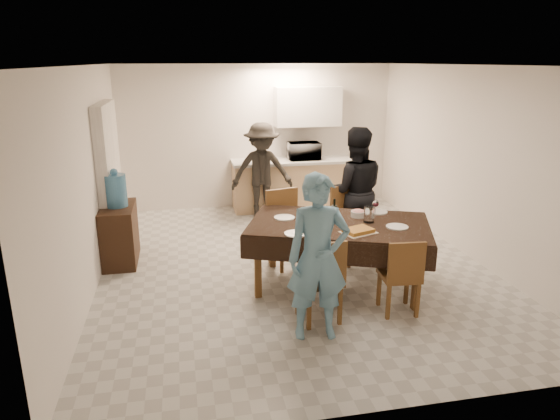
{
  "coord_description": "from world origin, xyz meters",
  "views": [
    {
      "loc": [
        -1.4,
        -6.09,
        2.66
      ],
      "look_at": [
        -0.24,
        -0.3,
        0.88
      ],
      "focal_mm": 32.0,
      "sensor_mm": 36.0,
      "label": 1
    }
  ],
  "objects_px": {
    "console": "(120,234)",
    "person_far": "(354,191)",
    "person_near": "(318,258)",
    "water_jug": "(116,191)",
    "wine_bottle": "(334,210)",
    "dining_table": "(339,226)",
    "microwave": "(304,151)",
    "person_kitchen": "(262,171)",
    "water_pitcher": "(369,214)",
    "savoury_tart": "(358,231)"
  },
  "relations": [
    {
      "from": "microwave",
      "to": "person_kitchen",
      "type": "bearing_deg",
      "value": 27.69
    },
    {
      "from": "microwave",
      "to": "person_near",
      "type": "relative_size",
      "value": 0.34
    },
    {
      "from": "person_near",
      "to": "console",
      "type": "bearing_deg",
      "value": 137.4
    },
    {
      "from": "person_near",
      "to": "person_far",
      "type": "distance_m",
      "value": 2.37
    },
    {
      "from": "wine_bottle",
      "to": "person_near",
      "type": "xyz_separation_m",
      "value": [
        -0.5,
        -1.1,
        -0.12
      ]
    },
    {
      "from": "person_kitchen",
      "to": "person_near",
      "type": "bearing_deg",
      "value": -91.59
    },
    {
      "from": "water_pitcher",
      "to": "dining_table",
      "type": "bearing_deg",
      "value": 171.87
    },
    {
      "from": "person_near",
      "to": "person_kitchen",
      "type": "distance_m",
      "value": 4.02
    },
    {
      "from": "water_jug",
      "to": "wine_bottle",
      "type": "bearing_deg",
      "value": -25.95
    },
    {
      "from": "water_pitcher",
      "to": "savoury_tart",
      "type": "bearing_deg",
      "value": -127.15
    },
    {
      "from": "dining_table",
      "to": "wine_bottle",
      "type": "bearing_deg",
      "value": 156.18
    },
    {
      "from": "water_jug",
      "to": "savoury_tart",
      "type": "relative_size",
      "value": 1.18
    },
    {
      "from": "wine_bottle",
      "to": "person_near",
      "type": "relative_size",
      "value": 0.17
    },
    {
      "from": "water_pitcher",
      "to": "person_near",
      "type": "height_order",
      "value": "person_near"
    },
    {
      "from": "console",
      "to": "microwave",
      "type": "distance_m",
      "value": 3.79
    },
    {
      "from": "savoury_tart",
      "to": "microwave",
      "type": "height_order",
      "value": "microwave"
    },
    {
      "from": "person_far",
      "to": "savoury_tart",
      "type": "bearing_deg",
      "value": 83.3
    },
    {
      "from": "water_jug",
      "to": "console",
      "type": "bearing_deg",
      "value": 0.0
    },
    {
      "from": "wine_bottle",
      "to": "water_pitcher",
      "type": "relative_size",
      "value": 1.48
    },
    {
      "from": "console",
      "to": "person_far",
      "type": "height_order",
      "value": "person_far"
    },
    {
      "from": "console",
      "to": "water_jug",
      "type": "distance_m",
      "value": 0.61
    },
    {
      "from": "dining_table",
      "to": "person_far",
      "type": "xyz_separation_m",
      "value": [
        0.55,
        1.05,
        0.12
      ]
    },
    {
      "from": "person_far",
      "to": "microwave",
      "type": "bearing_deg",
      "value": -76.07
    },
    {
      "from": "water_pitcher",
      "to": "wine_bottle",
      "type": "bearing_deg",
      "value": 165.96
    },
    {
      "from": "water_jug",
      "to": "person_kitchen",
      "type": "relative_size",
      "value": 0.26
    },
    {
      "from": "dining_table",
      "to": "water_pitcher",
      "type": "xyz_separation_m",
      "value": [
        0.35,
        -0.05,
        0.13
      ]
    },
    {
      "from": "water_jug",
      "to": "savoury_tart",
      "type": "xyz_separation_m",
      "value": [
        2.77,
        -1.7,
        -0.17
      ]
    },
    {
      "from": "wine_bottle",
      "to": "microwave",
      "type": "xyz_separation_m",
      "value": [
        0.47,
        3.36,
        0.11
      ]
    },
    {
      "from": "water_jug",
      "to": "person_near",
      "type": "xyz_separation_m",
      "value": [
        2.12,
        -2.37,
        -0.17
      ]
    },
    {
      "from": "water_pitcher",
      "to": "person_far",
      "type": "distance_m",
      "value": 1.12
    },
    {
      "from": "console",
      "to": "person_near",
      "type": "relative_size",
      "value": 0.51
    },
    {
      "from": "water_pitcher",
      "to": "person_near",
      "type": "relative_size",
      "value": 0.11
    },
    {
      "from": "savoury_tart",
      "to": "person_kitchen",
      "type": "distance_m",
      "value": 3.39
    },
    {
      "from": "savoury_tart",
      "to": "person_far",
      "type": "xyz_separation_m",
      "value": [
        0.45,
        1.43,
        0.06
      ]
    },
    {
      "from": "microwave",
      "to": "person_far",
      "type": "xyz_separation_m",
      "value": [
        0.13,
        -2.36,
        -0.17
      ]
    },
    {
      "from": "dining_table",
      "to": "water_pitcher",
      "type": "height_order",
      "value": "water_pitcher"
    },
    {
      "from": "microwave",
      "to": "person_kitchen",
      "type": "relative_size",
      "value": 0.34
    },
    {
      "from": "dining_table",
      "to": "water_jug",
      "type": "xyz_separation_m",
      "value": [
        -2.67,
        1.32,
        0.23
      ]
    },
    {
      "from": "console",
      "to": "water_pitcher",
      "type": "bearing_deg",
      "value": -24.48
    },
    {
      "from": "dining_table",
      "to": "savoury_tart",
      "type": "distance_m",
      "value": 0.4
    },
    {
      "from": "dining_table",
      "to": "savoury_tart",
      "type": "xyz_separation_m",
      "value": [
        0.1,
        -0.38,
        0.06
      ]
    },
    {
      "from": "microwave",
      "to": "person_near",
      "type": "distance_m",
      "value": 4.57
    },
    {
      "from": "savoury_tart",
      "to": "person_far",
      "type": "relative_size",
      "value": 0.2
    },
    {
      "from": "wine_bottle",
      "to": "person_far",
      "type": "relative_size",
      "value": 0.16
    },
    {
      "from": "console",
      "to": "water_pitcher",
      "type": "distance_m",
      "value": 3.35
    },
    {
      "from": "wine_bottle",
      "to": "savoury_tart",
      "type": "relative_size",
      "value": 0.77
    },
    {
      "from": "console",
      "to": "water_pitcher",
      "type": "height_order",
      "value": "water_pitcher"
    },
    {
      "from": "dining_table",
      "to": "person_near",
      "type": "relative_size",
      "value": 1.44
    },
    {
      "from": "dining_table",
      "to": "microwave",
      "type": "relative_size",
      "value": 4.22
    },
    {
      "from": "person_near",
      "to": "person_far",
      "type": "bearing_deg",
      "value": 68.04
    }
  ]
}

